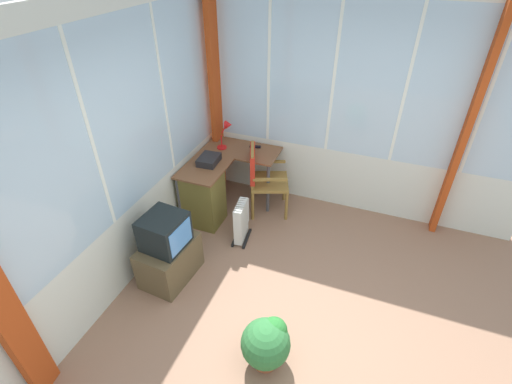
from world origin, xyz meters
The scene contains 13 objects.
ground centered at (0.00, 0.00, -0.03)m, with size 5.40×5.00×0.06m, color #8F6851.
north_window_panel centered at (0.00, 2.03, 1.39)m, with size 4.40×0.07×2.79m.
east_window_panel centered at (2.23, 0.00, 1.39)m, with size 0.07×4.00×2.79m.
curtain_corner centered at (2.10, 1.90, 1.34)m, with size 0.22×0.07×2.69m, color #B64217.
curtain_east_far centered at (2.15, -1.10, 1.34)m, with size 0.22×0.07×2.69m, color #B64217.
desk centered at (1.27, 1.69, 0.41)m, with size 1.21×1.01×0.76m.
desk_lamp centered at (1.93, 1.68, 1.00)m, with size 0.22×0.19×0.37m.
tv_remote centered at (2.04, 1.32, 0.77)m, with size 0.04×0.15×0.02m, color black.
paper_tray centered at (1.44, 1.71, 0.80)m, with size 0.30×0.23×0.09m, color black.
wooden_armchair centered at (1.70, 1.13, 0.59)m, with size 0.62×0.62×0.94m.
tv_on_stand centered at (0.22, 1.61, 0.37)m, with size 0.67×0.49×0.82m.
space_heater centered at (1.08, 1.13, 0.27)m, with size 0.40×0.21×0.53m.
potted_plant centered at (-0.35, 0.29, 0.27)m, with size 0.43×0.43×0.49m.
Camera 1 is at (-2.11, -0.28, 3.14)m, focal length 26.04 mm.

